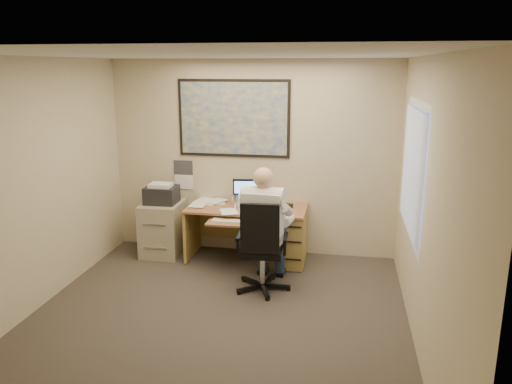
% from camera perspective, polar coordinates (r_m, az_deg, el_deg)
% --- Properties ---
extents(room_shell, '(4.00, 4.50, 2.70)m').
position_cam_1_polar(room_shell, '(4.82, -5.33, -0.90)').
color(room_shell, '#39332C').
rests_on(room_shell, ground).
extents(desk, '(1.60, 0.97, 1.10)m').
position_cam_1_polar(desk, '(6.80, 1.78, -4.34)').
color(desk, '#9F6844').
rests_on(desk, ground).
extents(world_map, '(1.56, 0.03, 1.06)m').
position_cam_1_polar(world_map, '(6.91, -2.58, 8.39)').
color(world_map, '#1E4C93').
rests_on(world_map, room_shell).
extents(wall_calendar, '(0.28, 0.01, 0.42)m').
position_cam_1_polar(wall_calendar, '(7.25, -8.29, 1.96)').
color(wall_calendar, white).
rests_on(wall_calendar, room_shell).
extents(window_blinds, '(0.06, 1.40, 1.30)m').
position_cam_1_polar(window_blinds, '(5.43, 17.52, 2.39)').
color(window_blinds, beige).
rests_on(window_blinds, room_shell).
extents(filing_cabinet, '(0.54, 0.65, 1.03)m').
position_cam_1_polar(filing_cabinet, '(7.16, -10.58, -3.57)').
color(filing_cabinet, '#A79F86').
rests_on(filing_cabinet, ground).
extents(office_chair, '(0.70, 0.70, 1.13)m').
position_cam_1_polar(office_chair, '(5.93, 0.63, -8.33)').
color(office_chair, black).
rests_on(office_chair, ground).
extents(person, '(0.71, 0.96, 1.48)m').
position_cam_1_polar(person, '(5.86, 0.79, -4.31)').
color(person, white).
rests_on(person, office_chair).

